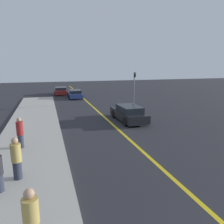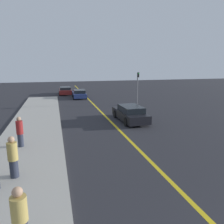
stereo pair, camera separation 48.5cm
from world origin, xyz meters
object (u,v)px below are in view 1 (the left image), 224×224
(car_near_right_lane, at_px, (129,113))
(car_far_distant, at_px, (61,91))
(pedestrian_near_curb, at_px, (31,218))
(pedestrian_far_standing, at_px, (16,159))
(traffic_light, at_px, (134,85))
(car_ahead_center, at_px, (75,94))
(pedestrian_by_sign, at_px, (20,133))

(car_near_right_lane, distance_m, car_far_distant, 18.83)
(car_near_right_lane, relative_size, pedestrian_near_curb, 2.83)
(pedestrian_near_curb, bearing_deg, pedestrian_far_standing, 101.47)
(traffic_light, bearing_deg, car_ahead_center, 129.30)
(pedestrian_by_sign, bearing_deg, car_far_distant, 80.77)
(car_far_distant, relative_size, pedestrian_far_standing, 2.24)
(car_ahead_center, bearing_deg, pedestrian_near_curb, -97.79)
(pedestrian_by_sign, distance_m, traffic_light, 15.83)
(car_far_distant, distance_m, pedestrian_by_sign, 22.83)
(car_ahead_center, distance_m, pedestrian_near_curb, 26.02)
(traffic_light, bearing_deg, car_far_distant, 123.55)
(traffic_light, bearing_deg, pedestrian_near_curb, -119.39)
(car_near_right_lane, xyz_separation_m, traffic_light, (3.24, 6.73, 1.70))
(car_ahead_center, relative_size, pedestrian_by_sign, 2.36)
(car_ahead_center, xyz_separation_m, car_far_distant, (-1.72, 4.30, 0.01))
(car_far_distant, relative_size, traffic_light, 1.05)
(car_ahead_center, bearing_deg, pedestrian_by_sign, -104.53)
(car_near_right_lane, xyz_separation_m, pedestrian_near_curb, (-7.10, -11.64, 0.27))
(car_ahead_center, distance_m, traffic_light, 9.56)
(car_far_distant, distance_m, pedestrian_far_standing, 26.39)
(car_near_right_lane, bearing_deg, car_ahead_center, 99.22)
(pedestrian_far_standing, relative_size, pedestrian_by_sign, 1.02)
(car_near_right_lane, xyz_separation_m, pedestrian_far_standing, (-7.87, -7.86, 0.35))
(car_ahead_center, relative_size, pedestrian_near_curb, 2.52)
(pedestrian_near_curb, xyz_separation_m, pedestrian_by_sign, (-0.99, 7.41, 0.07))
(car_near_right_lane, height_order, pedestrian_near_curb, pedestrian_near_curb)
(pedestrian_near_curb, relative_size, traffic_light, 0.43)
(car_far_distant, bearing_deg, traffic_light, -54.47)
(car_near_right_lane, height_order, car_ahead_center, car_near_right_lane)
(pedestrian_near_curb, bearing_deg, car_near_right_lane, 58.63)
(car_ahead_center, bearing_deg, car_near_right_lane, -77.12)
(car_near_right_lane, bearing_deg, car_far_distant, 101.87)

